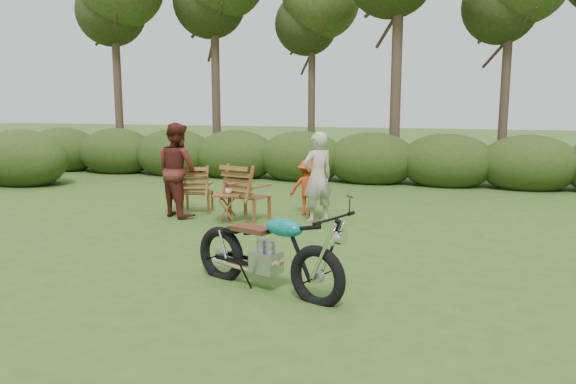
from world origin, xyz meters
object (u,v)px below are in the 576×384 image
(adult_a, at_px, (317,221))
(adult_b, at_px, (179,216))
(lawn_chair_right, at_px, (250,219))
(side_table, at_px, (227,208))
(child, at_px, (307,214))
(lawn_chair_left, at_px, (198,212))
(motorcycle, at_px, (266,289))
(cup, at_px, (228,191))

(adult_a, xyz_separation_m, adult_b, (-2.73, -0.26, 0.00))
(lawn_chair_right, xyz_separation_m, adult_b, (-1.44, -0.10, 0.00))
(side_table, height_order, child, child)
(lawn_chair_right, xyz_separation_m, child, (0.95, 0.75, 0.00))
(side_table, height_order, adult_b, adult_b)
(adult_b, relative_size, child, 1.68)
(lawn_chair_left, bearing_deg, child, 175.66)
(motorcycle, xyz_separation_m, side_table, (-1.89, 3.37, 0.27))
(adult_a, xyz_separation_m, child, (-0.34, 0.59, 0.00))
(adult_a, distance_m, child, 0.68)
(cup, relative_size, child, 0.12)
(child, bearing_deg, adult_b, 12.13)
(side_table, xyz_separation_m, adult_b, (-1.13, 0.26, -0.27))
(adult_a, distance_m, adult_b, 2.74)
(side_table, xyz_separation_m, cup, (0.01, 0.05, 0.32))
(motorcycle, height_order, side_table, motorcycle)
(cup, bearing_deg, child, 40.14)
(side_table, bearing_deg, cup, 76.27)
(lawn_chair_left, bearing_deg, adult_b, 56.25)
(lawn_chair_right, relative_size, cup, 8.31)
(adult_b, bearing_deg, lawn_chair_left, -80.20)
(lawn_chair_right, relative_size, adult_b, 0.58)
(cup, xyz_separation_m, adult_b, (-1.14, 0.21, -0.58))
(lawn_chair_right, distance_m, child, 1.21)
(side_table, relative_size, adult_b, 0.29)
(lawn_chair_left, distance_m, child, 2.24)
(adult_a, bearing_deg, side_table, -26.76)
(motorcycle, height_order, lawn_chair_left, motorcycle)
(side_table, relative_size, cup, 4.17)
(adult_a, bearing_deg, motorcycle, 49.53)
(lawn_chair_right, height_order, lawn_chair_left, lawn_chair_right)
(cup, distance_m, adult_b, 1.30)
(adult_b, distance_m, child, 2.54)
(motorcycle, height_order, adult_b, adult_b)
(lawn_chair_left, bearing_deg, lawn_chair_right, 149.23)
(cup, distance_m, adult_a, 1.76)
(lawn_chair_left, bearing_deg, adult_a, 161.33)
(motorcycle, xyz_separation_m, cup, (-1.87, 3.42, 0.58))
(cup, height_order, adult_a, adult_a)
(cup, xyz_separation_m, child, (1.25, 1.05, -0.58))
(lawn_chair_right, distance_m, adult_b, 1.44)
(adult_a, height_order, adult_b, adult_b)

